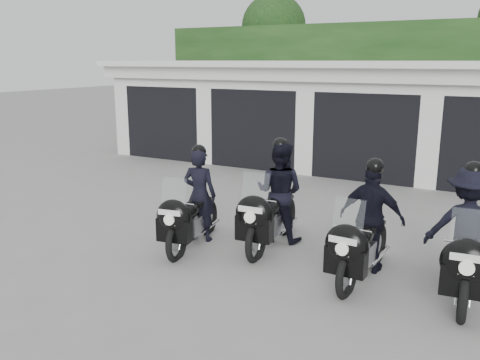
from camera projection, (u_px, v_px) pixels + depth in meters
The scene contains 7 objects.
ground at pixel (267, 250), 8.18m from camera, with size 80.00×80.00×0.00m, color gray.
garage_block at pixel (388, 115), 14.72m from camera, with size 16.40×6.80×2.96m.
background_vegetation at pixel (432, 66), 18.38m from camera, with size 20.00×3.90×5.80m.
police_bike_a at pixel (193, 206), 8.27m from camera, with size 0.79×1.93×1.69m.
police_bike_b at pixel (275, 199), 8.33m from camera, with size 0.86×2.08×1.81m.
police_bike_c at pixel (368, 226), 7.09m from camera, with size 0.96×1.98×1.72m.
police_bike_d at pixel (467, 237), 6.56m from camera, with size 1.11×2.04×1.78m.
Camera 1 is at (3.33, -6.95, 2.99)m, focal length 38.00 mm.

